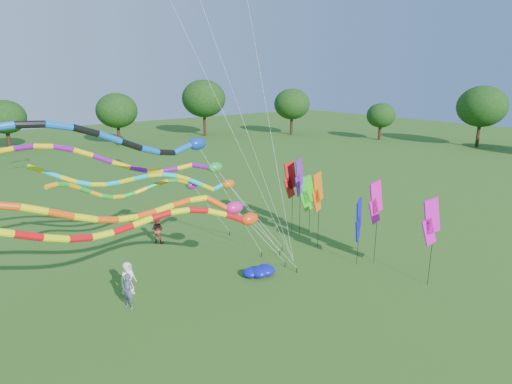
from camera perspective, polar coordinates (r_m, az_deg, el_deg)
ground at (r=20.33m, az=7.70°, el=-15.40°), size 160.00×160.00×0.00m
tree_ring at (r=18.91m, az=16.67°, el=0.16°), size 117.69×117.05×9.73m
tube_kite_red at (r=18.17m, az=-13.12°, el=-4.02°), size 15.22×1.21×6.69m
tube_kite_orange at (r=19.04m, az=-15.18°, el=-2.23°), size 15.59×1.43×6.84m
tube_kite_purple at (r=21.77m, az=-16.56°, el=3.90°), size 14.22×5.11×7.99m
tube_kite_blue at (r=18.04m, az=-21.01°, el=6.46°), size 17.34×1.57×9.65m
tube_kite_cyan at (r=22.31m, az=-12.23°, el=1.40°), size 12.30×3.70×6.85m
tube_kite_green at (r=23.19m, az=-14.09°, el=0.65°), size 11.21×2.80×6.39m
banner_pole_magenta_a at (r=22.53m, az=22.28°, el=-3.71°), size 1.13×0.44×4.69m
banner_pole_violet at (r=27.33m, az=5.77°, el=1.87°), size 1.12×0.47×5.25m
banner_pole_magenta_b at (r=24.11m, az=15.65°, el=-1.37°), size 1.16×0.16×4.89m
banner_pole_orange at (r=25.78m, az=8.20°, el=-0.05°), size 1.16×0.28×4.81m
banner_pole_blue_a at (r=23.89m, az=13.52°, el=-3.68°), size 1.09×0.55×3.97m
banner_pole_red at (r=27.75m, az=4.58°, el=1.60°), size 1.16×0.09×5.01m
banner_pole_green at (r=28.43m, az=6.81°, el=-0.19°), size 1.12×0.47×4.01m
blue_nylon_heap at (r=22.88m, az=0.68°, el=-10.86°), size 1.45×1.57×0.51m
person_a at (r=21.97m, az=-16.72°, el=-10.97°), size 0.92×0.71×1.68m
person_b at (r=20.78m, az=-16.69°, el=-12.57°), size 0.63×0.73×1.68m
person_c at (r=27.85m, az=-13.02°, el=-4.96°), size 1.00×1.03×1.67m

